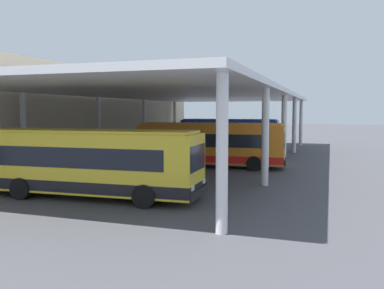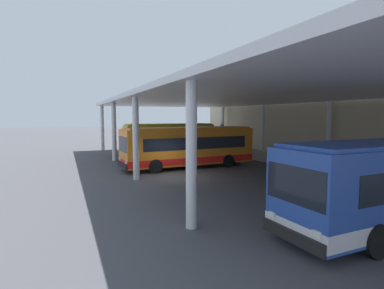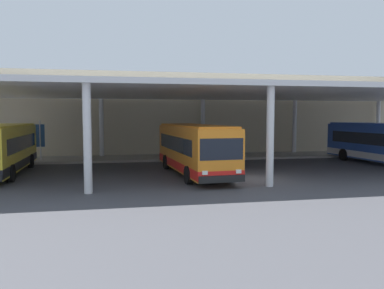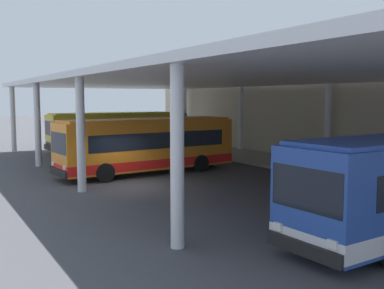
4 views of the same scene
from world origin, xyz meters
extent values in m
plane|color=#47474C|center=(0.00, 0.00, 0.00)|extent=(200.00, 200.00, 0.00)
cube|color=#A39E93|center=(0.00, 11.75, 0.09)|extent=(42.00, 4.50, 0.18)
cube|color=#C1B293|center=(0.00, 15.00, 3.92)|extent=(48.00, 1.60, 7.83)
cube|color=silver|center=(0.00, 5.50, 5.40)|extent=(40.00, 17.00, 0.30)
cylinder|color=silver|center=(-18.50, -2.50, 2.62)|extent=(0.40, 0.40, 5.25)
cylinder|color=silver|center=(-18.50, 13.50, 2.62)|extent=(0.40, 0.40, 5.25)
cylinder|color=silver|center=(-9.25, -2.50, 2.62)|extent=(0.40, 0.40, 5.25)
cylinder|color=silver|center=(-9.25, 13.50, 2.62)|extent=(0.40, 0.40, 5.25)
cylinder|color=silver|center=(0.00, -2.50, 2.62)|extent=(0.40, 0.40, 5.25)
cylinder|color=silver|center=(0.00, 13.50, 2.62)|extent=(0.40, 0.40, 5.25)
cylinder|color=silver|center=(9.25, -2.50, 2.62)|extent=(0.40, 0.40, 5.25)
cube|color=yellow|center=(-15.09, 4.70, 1.70)|extent=(2.93, 10.49, 2.70)
cube|color=black|center=(-15.09, 4.70, 0.70)|extent=(2.95, 10.51, 0.50)
cube|color=black|center=(-15.10, 4.85, 2.00)|extent=(2.89, 8.63, 0.90)
cube|color=black|center=(-14.88, -0.45, 2.05)|extent=(2.30, 0.21, 1.10)
cube|color=black|center=(-14.87, -0.54, 0.55)|extent=(2.45, 0.26, 0.36)
cube|color=yellow|center=(-15.09, 4.70, 3.11)|extent=(2.71, 10.07, 0.12)
cube|color=yellow|center=(-14.88, -0.42, 2.87)|extent=(1.75, 0.19, 0.28)
cube|color=white|center=(-15.77, -0.57, 0.90)|extent=(0.28, 0.09, 0.20)
cube|color=white|center=(-13.98, -0.49, 0.90)|extent=(0.28, 0.09, 0.20)
cylinder|color=black|center=(-16.18, 1.43, 0.50)|extent=(0.32, 1.01, 1.00)
cylinder|color=black|center=(-13.73, 1.53, 0.50)|extent=(0.32, 1.01, 1.00)
cylinder|color=black|center=(-16.43, 7.50, 0.50)|extent=(0.32, 1.01, 1.00)
cylinder|color=black|center=(-13.98, 7.61, 0.50)|extent=(0.32, 1.01, 1.00)
cube|color=orange|center=(-3.10, 2.33, 1.70)|extent=(3.27, 10.56, 2.70)
cube|color=red|center=(-3.10, 2.33, 0.70)|extent=(3.29, 10.58, 0.50)
cube|color=black|center=(-3.11, 2.48, 2.00)|extent=(3.17, 8.69, 0.90)
cube|color=black|center=(-2.72, -2.80, 2.05)|extent=(2.30, 0.29, 1.10)
cube|color=black|center=(-2.71, -2.89, 0.55)|extent=(2.46, 0.34, 0.36)
cube|color=orange|center=(-3.10, 2.33, 3.11)|extent=(3.03, 10.13, 0.12)
cube|color=yellow|center=(-2.72, -2.77, 2.87)|extent=(1.75, 0.25, 0.28)
cube|color=white|center=(-3.61, -2.95, 0.90)|extent=(0.29, 0.10, 0.20)
cube|color=white|center=(-1.81, -2.81, 0.90)|extent=(0.29, 0.10, 0.20)
cylinder|color=black|center=(-4.08, -0.97, 0.50)|extent=(0.35, 1.02, 1.00)
cylinder|color=black|center=(-1.64, -0.79, 0.50)|extent=(0.35, 1.02, 1.00)
cylinder|color=black|center=(-4.53, 5.10, 0.50)|extent=(0.35, 1.02, 1.00)
cylinder|color=black|center=(-2.09, 5.28, 0.50)|extent=(0.35, 1.02, 1.00)
cube|color=black|center=(12.35, -0.52, 2.05)|extent=(2.30, 0.23, 1.10)
cube|color=black|center=(12.36, -0.61, 0.55)|extent=(2.45, 0.28, 0.36)
cube|color=yellow|center=(12.35, -0.49, 2.87)|extent=(1.75, 0.20, 0.28)
cube|color=white|center=(11.46, -0.64, 0.90)|extent=(0.28, 0.09, 0.20)
cube|color=white|center=(13.26, -0.56, 0.90)|extent=(0.28, 0.09, 0.20)
cylinder|color=black|center=(11.04, 1.35, 0.50)|extent=(0.33, 1.01, 1.00)
cube|color=#4C515B|center=(1.67, 11.75, 0.63)|extent=(1.80, 0.44, 0.08)
cube|color=#4C515B|center=(1.67, 11.95, 0.88)|extent=(1.80, 0.06, 0.44)
cube|color=#2D2D33|center=(0.97, 11.75, 0.41)|extent=(0.10, 0.36, 0.45)
cube|color=#2D2D33|center=(2.37, 11.75, 0.41)|extent=(0.10, 0.36, 0.45)
cylinder|color=#33383D|center=(-1.68, 12.05, 0.63)|extent=(0.48, 0.48, 0.90)
cylinder|color=black|center=(-1.68, 12.05, 1.12)|extent=(0.52, 0.52, 0.08)
cylinder|color=#B2B2B7|center=(-13.94, 10.95, 1.78)|extent=(0.12, 0.12, 3.20)
cube|color=#285199|center=(-13.94, 10.93, 2.16)|extent=(0.70, 0.04, 1.80)
camera|label=1|loc=(-31.28, -5.82, 4.02)|focal=38.16mm
camera|label=2|loc=(19.36, -6.63, 4.03)|focal=29.07mm
camera|label=3|loc=(-7.82, -21.12, 3.70)|focal=35.45mm
camera|label=4|loc=(20.45, -8.62, 4.29)|focal=42.35mm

